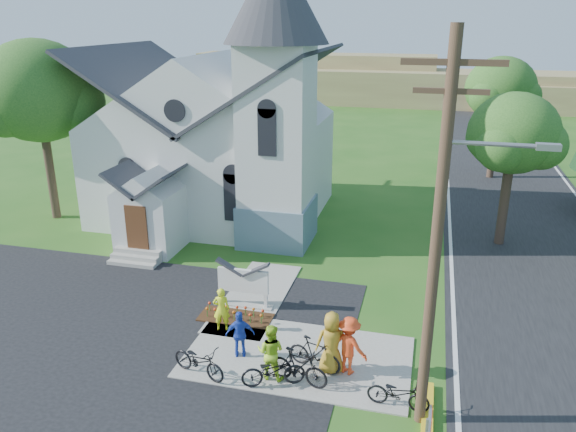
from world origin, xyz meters
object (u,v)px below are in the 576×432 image
(bike_1, at_px, (299,367))
(cyclist_2, at_px, (240,334))
(bike_0, at_px, (199,361))
(cyclist_4, at_px, (332,343))
(bike_2, at_px, (273,371))
(cyclist_1, at_px, (271,352))
(cyclist_3, at_px, (349,345))
(cyclist_0, at_px, (221,309))
(bike_4, at_px, (398,394))
(utility_pole, at_px, (440,230))
(bike_3, at_px, (315,354))
(church_sign, at_px, (243,281))

(bike_1, relative_size, cyclist_2, 1.19)
(bike_0, height_order, cyclist_4, cyclist_4)
(cyclist_4, bearing_deg, bike_2, 21.05)
(cyclist_1, height_order, cyclist_3, cyclist_3)
(cyclist_0, xyz_separation_m, cyclist_3, (4.52, -1.34, 0.14))
(cyclist_0, xyz_separation_m, bike_4, (6.07, -2.62, -0.33))
(utility_pole, relative_size, bike_1, 5.45)
(cyclist_0, distance_m, bike_0, 2.63)
(cyclist_3, relative_size, cyclist_4, 0.94)
(cyclist_2, height_order, bike_2, cyclist_2)
(bike_2, relative_size, cyclist_4, 0.95)
(cyclist_1, relative_size, cyclist_2, 1.12)
(utility_pole, relative_size, bike_3, 5.77)
(cyclist_1, distance_m, bike_3, 1.42)
(cyclist_3, height_order, bike_4, cyclist_3)
(bike_0, bearing_deg, utility_pole, -74.60)
(cyclist_3, bearing_deg, bike_1, 56.28)
(cyclist_3, bearing_deg, cyclist_4, 30.86)
(cyclist_0, xyz_separation_m, cyclist_1, (2.34, -2.16, 0.09))
(bike_2, bearing_deg, cyclist_2, 27.10)
(bike_1, bearing_deg, church_sign, 49.96)
(cyclist_4, bearing_deg, cyclist_3, 173.80)
(cyclist_4, bearing_deg, church_sign, -55.08)
(church_sign, relative_size, cyclist_0, 1.42)
(cyclist_2, distance_m, bike_3, 2.41)
(cyclist_0, relative_size, bike_1, 0.85)
(bike_0, height_order, cyclist_1, cyclist_1)
(bike_4, bearing_deg, bike_0, 95.73)
(church_sign, bearing_deg, bike_1, -52.98)
(bike_4, bearing_deg, cyclist_2, 81.35)
(cyclist_2, bearing_deg, church_sign, -90.91)
(cyclist_2, bearing_deg, cyclist_0, -67.89)
(bike_0, height_order, cyclist_2, cyclist_2)
(bike_0, distance_m, cyclist_3, 4.45)
(bike_1, bearing_deg, bike_0, 109.90)
(cyclist_3, bearing_deg, church_sign, -13.85)
(church_sign, xyz_separation_m, utility_pole, (6.56, -4.70, 4.38))
(cyclist_1, distance_m, cyclist_2, 1.48)
(utility_pole, distance_m, bike_2, 6.45)
(bike_2, bearing_deg, utility_pole, -118.31)
(church_sign, relative_size, bike_0, 1.18)
(utility_pole, xyz_separation_m, bike_4, (-0.66, 0.30, -4.91))
(cyclist_2, distance_m, cyclist_3, 3.40)
(bike_1, xyz_separation_m, bike_2, (-0.68, -0.27, -0.06))
(cyclist_2, height_order, bike_4, cyclist_2)
(cyclist_0, bearing_deg, cyclist_1, 121.71)
(bike_0, distance_m, bike_2, 2.26)
(bike_2, relative_size, bike_3, 1.07)
(bike_0, relative_size, cyclist_3, 1.02)
(cyclist_3, xyz_separation_m, bike_3, (-1.00, -0.09, -0.39))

